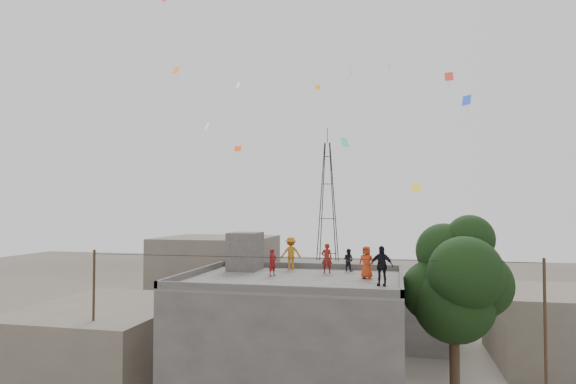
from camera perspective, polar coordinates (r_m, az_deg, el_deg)
name	(u,v)px	position (r m, az deg, el deg)	size (l,w,h in m)	color
main_building	(293,344)	(23.50, 0.64, -17.61)	(10.00, 8.00, 6.10)	#454341
parapet	(293,275)	(22.85, 0.64, -9.86)	(10.00, 8.00, 0.30)	#454341
stair_head_box	(245,251)	(26.07, -5.10, -6.99)	(1.60, 1.80, 2.00)	#454341
neighbor_west	(108,341)	(29.74, -20.59, -16.23)	(8.00, 10.00, 4.00)	#61584D
neighbor_north	(359,302)	(36.88, 8.44, -12.72)	(12.00, 9.00, 5.00)	#454341
neighbor_northwest	(217,279)	(41.30, -8.47, -10.15)	(9.00, 8.00, 7.00)	#61584D
neighbor_east	(554,327)	(34.20, 29.02, -13.86)	(7.00, 8.00, 4.40)	#61584D
tree	(457,282)	(23.11, 19.42, -10.02)	(4.90, 4.60, 9.10)	black
utility_line	(299,335)	(22.02, 1.26, -16.59)	(20.12, 0.62, 7.40)	black
transmission_tower	(328,211)	(62.74, 4.71, -2.27)	(2.97, 2.97, 20.01)	black
person_red_adult	(327,258)	(24.76, 4.61, -7.83)	(0.55, 0.36, 1.51)	maroon
person_orange_child	(366,262)	(23.05, 9.28, -8.23)	(0.74, 0.48, 1.52)	#B63614
person_dark_child	(348,260)	(25.64, 7.17, -8.00)	(0.57, 0.44, 1.17)	black
person_dark_adult	(381,266)	(21.08, 11.01, -8.58)	(0.99, 0.41, 1.69)	black
person_orange_adult	(291,253)	(26.25, 0.33, -7.26)	(1.12, 0.64, 1.73)	#B46814
person_red_child	(273,262)	(23.72, -1.84, -8.33)	(0.48, 0.31, 1.32)	maroon
kites	(316,97)	(30.54, 3.29, 11.22)	(17.63, 13.79, 11.89)	#EF4B19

